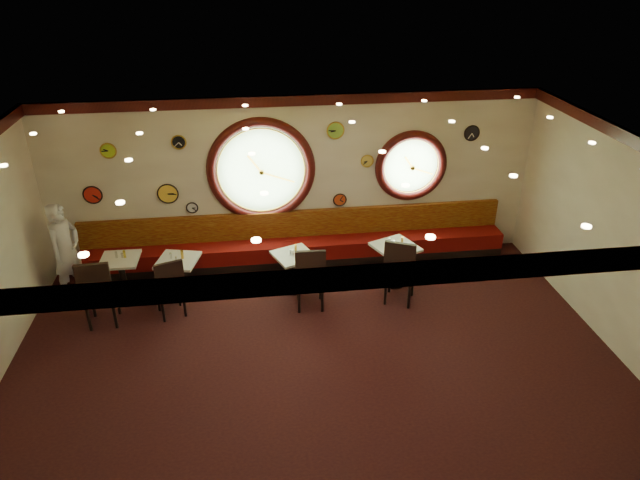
{
  "coord_description": "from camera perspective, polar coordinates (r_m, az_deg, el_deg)",
  "views": [
    {
      "loc": [
        -0.83,
        -6.82,
        5.51
      ],
      "look_at": [
        0.19,
        0.8,
        1.5
      ],
      "focal_mm": 32.0,
      "sensor_mm": 36.0,
      "label": 1
    }
  ],
  "objects": [
    {
      "name": "wall_right",
      "position": [
        9.5,
        27.47,
        -0.09
      ],
      "size": [
        0.02,
        6.0,
        3.2
      ],
      "primitive_type": "cube",
      "color": "beige",
      "rests_on": "floor"
    },
    {
      "name": "condiment_c_bottle",
      "position": [
        9.96,
        -2.45,
        -0.82
      ],
      "size": [
        0.04,
        0.04,
        0.14
      ],
      "primitive_type": "cylinder",
      "color": "gold",
      "rests_on": "table_c"
    },
    {
      "name": "wall_back",
      "position": [
        10.6,
        -2.57,
        5.88
      ],
      "size": [
        9.0,
        0.02,
        3.2
      ],
      "primitive_type": "cube",
      "color": "beige",
      "rests_on": "floor"
    },
    {
      "name": "condiment_a_pepper",
      "position": [
        10.36,
        -19.19,
        -1.47
      ],
      "size": [
        0.03,
        0.03,
        0.09
      ],
      "primitive_type": "cylinder",
      "color": "silver",
      "rests_on": "table_a"
    },
    {
      "name": "chair_d",
      "position": [
        9.61,
        7.99,
        -2.78
      ],
      "size": [
        0.68,
        0.68,
        0.76
      ],
      "rotation": [
        0.0,
        0.0,
        -0.42
      ],
      "color": "black",
      "rests_on": "floor"
    },
    {
      "name": "porthole_left_frame",
      "position": [
        10.47,
        -5.89,
        6.93
      ],
      "size": [
        1.98,
        0.18,
        1.98
      ],
      "primitive_type": "torus",
      "rotation": [
        1.57,
        0.0,
        0.0
      ],
      "color": "#360B09",
      "rests_on": "wall_back"
    },
    {
      "name": "wall_clock_2",
      "position": [
        10.64,
        4.74,
        7.89
      ],
      "size": [
        0.22,
        0.03,
        0.22
      ],
      "primitive_type": "cylinder",
      "rotation": [
        1.57,
        0.0,
        0.0
      ],
      "color": "gold",
      "rests_on": "wall_back"
    },
    {
      "name": "condiment_b_pepper",
      "position": [
        9.95,
        -14.21,
        -1.87
      ],
      "size": [
        0.03,
        0.03,
        0.09
      ],
      "primitive_type": "cylinder",
      "color": "silver",
      "rests_on": "table_b"
    },
    {
      "name": "molding_front",
      "position": [
        4.63,
        3.85,
        -3.76
      ],
      "size": [
        9.0,
        0.1,
        0.18
      ],
      "primitive_type": "cube",
      "color": "#360B09",
      "rests_on": "wall_back"
    },
    {
      "name": "condiment_a_salt",
      "position": [
        10.39,
        -19.7,
        -1.39
      ],
      "size": [
        0.04,
        0.04,
        0.11
      ],
      "primitive_type": "cylinder",
      "color": "silver",
      "rests_on": "table_a"
    },
    {
      "name": "molding_back",
      "position": [
        10.1,
        -2.73,
        13.76
      ],
      "size": [
        9.0,
        0.1,
        0.18
      ],
      "primitive_type": "cube",
      "color": "#360B09",
      "rests_on": "wall_back"
    },
    {
      "name": "condiment_d_pepper",
      "position": [
        10.11,
        7.38,
        -0.33
      ],
      "size": [
        0.04,
        0.04,
        0.11
      ],
      "primitive_type": "cylinder",
      "color": "silver",
      "rests_on": "table_d"
    },
    {
      "name": "porthole_right_frame",
      "position": [
        10.91,
        9.09,
        7.31
      ],
      "size": [
        1.38,
        0.18,
        1.38
      ],
      "primitive_type": "torus",
      "rotation": [
        1.57,
        0.0,
        0.0
      ],
      "color": "#360B09",
      "rests_on": "wall_back"
    },
    {
      "name": "porthole_right_ring",
      "position": [
        10.88,
        9.13,
        7.26
      ],
      "size": [
        1.09,
        0.03,
        1.09
      ],
      "primitive_type": "torus",
      "rotation": [
        1.57,
        0.0,
        0.0
      ],
      "color": "gold",
      "rests_on": "wall_back"
    },
    {
      "name": "condiment_d_bottle",
      "position": [
        10.18,
        8.21,
        -0.06
      ],
      "size": [
        0.04,
        0.04,
        0.14
      ],
      "primitive_type": "cylinder",
      "color": "#C4822E",
      "rests_on": "table_d"
    },
    {
      "name": "chair_c",
      "position": [
        9.38,
        -0.99,
        -3.51
      ],
      "size": [
        0.52,
        0.52,
        0.73
      ],
      "rotation": [
        0.0,
        0.0,
        -0.05
      ],
      "color": "black",
      "rests_on": "floor"
    },
    {
      "name": "waiter",
      "position": [
        10.63,
        -24.05,
        -0.96
      ],
      "size": [
        0.65,
        0.75,
        1.72
      ],
      "primitive_type": "imported",
      "rotation": [
        0.0,
        0.0,
        1.12
      ],
      "color": "silver",
      "rests_on": "floor"
    },
    {
      "name": "wall_clock_5",
      "position": [
        10.34,
        1.55,
        10.9
      ],
      "size": [
        0.3,
        0.03,
        0.3
      ],
      "primitive_type": "cylinder",
      "rotation": [
        1.57,
        0.0,
        0.0
      ],
      "color": "#86C03C",
      "rests_on": "wall_back"
    },
    {
      "name": "condiment_b_bottle",
      "position": [
        10.0,
        -13.62,
        -1.4
      ],
      "size": [
        0.05,
        0.05,
        0.15
      ],
      "primitive_type": "cylinder",
      "color": "gold",
      "rests_on": "table_b"
    },
    {
      "name": "wall_clock_1",
      "position": [
        10.55,
        -20.41,
        8.38
      ],
      "size": [
        0.26,
        0.03,
        0.26
      ],
      "primitive_type": "cylinder",
      "rotation": [
        1.57,
        0.0,
        0.0
      ],
      "color": "#B0D129",
      "rests_on": "wall_back"
    },
    {
      "name": "wall_clock_7",
      "position": [
        11.06,
        14.92,
        10.3
      ],
      "size": [
        0.28,
        0.03,
        0.28
      ],
      "primitive_type": "cylinder",
      "rotation": [
        1.57,
        0.0,
        0.0
      ],
      "color": "black",
      "rests_on": "wall_back"
    },
    {
      "name": "banquette_back",
      "position": [
        10.89,
        -2.45,
        1.61
      ],
      "size": [
        8.0,
        0.1,
        0.55
      ],
      "primitive_type": "cube",
      "color": "#5F1107",
      "rests_on": "wall_back"
    },
    {
      "name": "wall_clock_6",
      "position": [
        10.91,
        -21.78,
        4.23
      ],
      "size": [
        0.32,
        0.03,
        0.32
      ],
      "primitive_type": "cylinder",
      "rotation": [
        1.57,
        0.0,
        0.0
      ],
      "color": "red",
      "rests_on": "wall_back"
    },
    {
      "name": "condiment_c_pepper",
      "position": [
        9.89,
        -2.7,
        -1.22
      ],
      "size": [
        0.03,
        0.03,
        0.09
      ],
      "primitive_type": "cylinder",
      "color": "#BCBDC1",
      "rests_on": "table_c"
    },
    {
      "name": "condiment_b_salt",
      "position": [
        10.05,
        -14.7,
        -1.54
      ],
      "size": [
        0.04,
        0.04,
        0.1
      ],
      "primitive_type": "cylinder",
      "color": "silver",
      "rests_on": "table_b"
    },
    {
      "name": "porthole_left_ring",
      "position": [
        10.44,
        -5.88,
        6.87
      ],
      "size": [
        1.61,
        0.03,
        1.61
      ],
      "primitive_type": "torus",
      "rotation": [
        1.57,
        0.0,
        0.0
      ],
      "color": "gold",
      "rests_on": "wall_back"
    },
    {
      "name": "table_c",
      "position": [
        10.04,
        -2.61,
        -2.76
      ],
      "size": [
        0.84,
        0.84,
        0.71
      ],
      "color": "black",
      "rests_on": "floor"
    },
    {
      "name": "molding_right",
      "position": [
        8.95,
        29.29,
        8.48
      ],
      "size": [
        0.1,
        6.0,
        0.18
      ],
      "primitive_type": "cube",
      "color": "#360B09",
      "rests_on": "wall_back"
    },
    {
      "name": "wall_front",
      "position": [
        5.53,
        3.45,
        -17.52
      ],
      "size": [
        9.0,
        0.02,
        3.2
      ],
      "primitive_type": "cube",
      "color": "beige",
      "rests_on": "floor"
    },
    {
      "name": "condiment_a_bottle",
      "position": [
        10.34,
        -18.98,
        -1.34
      ],
      "size": [
        0.04,
        0.04,
        0.14
      ],
      "primitive_type": "cylinder",
      "color": "yellow",
      "rests_on": "table_a"
    },
    {
      "name": "banquette_seat",
      "position": [
        10.88,
        -2.3,
        -0.79
      ],
      "size": [
        8.0,
        0.55,
        0.3
      ],
      "primitive_type": "cube",
      "color": "#5B0807",
      "rests_on": "banquette_base"
    },
    {
      "name": "condiment_c_salt",
      "position": [
        9.9,
        -3.0,
        -1.17
      ],
      "size": [
        0.03,
        0.03,
        0.09
      ],
      "primitive_type": "cylinder",
      "color": "#BCBBC0",
      "rests_on": "table_c"
    },
    {
      "name": "table_a",
      "position": [
        10.49,
        -19.2,
        -3.01
      ],
      "size": [
        0.66,
        0.66,
        0.71
      ],
      "color": "black",
      "rests_on": "floor"
    },
    {
      "name": "wall_clock_3",
      "position": [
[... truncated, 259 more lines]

